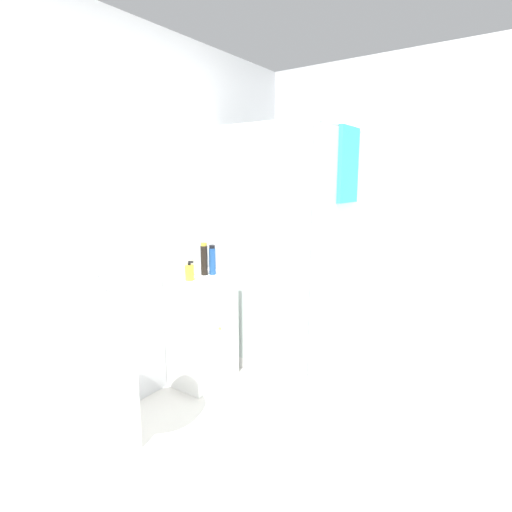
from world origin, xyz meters
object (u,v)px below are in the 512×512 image
at_px(sink, 120,339).
at_px(lotion_bottle_white, 190,268).
at_px(soap_dispenser, 189,272).
at_px(shampoo_bottle_blue, 212,260).
at_px(shampoo_bottle_tall_black, 204,259).

xyz_separation_m(sink, lotion_bottle_white, (0.81, 0.26, 0.22)).
relative_size(soap_dispenser, shampoo_bottle_blue, 0.63).
bearing_deg(soap_dispenser, shampoo_bottle_tall_black, 7.18).
relative_size(shampoo_bottle_tall_black, shampoo_bottle_blue, 1.09).
height_order(soap_dispenser, lotion_bottle_white, lotion_bottle_white).
distance_m(shampoo_bottle_blue, lotion_bottle_white, 0.17).
bearing_deg(sink, shampoo_bottle_tall_black, 12.52).
xyz_separation_m(shampoo_bottle_tall_black, shampoo_bottle_blue, (0.05, -0.04, -0.01)).
bearing_deg(sink, shampoo_bottle_blue, 9.58).
bearing_deg(sink, soap_dispenser, 13.81).
height_order(soap_dispenser, shampoo_bottle_blue, shampoo_bottle_blue).
distance_m(soap_dispenser, shampoo_bottle_blue, 0.23).
bearing_deg(shampoo_bottle_blue, sink, -170.42).
xyz_separation_m(soap_dispenser, lotion_bottle_white, (0.09, 0.08, 0.01)).
height_order(sink, shampoo_bottle_blue, shampoo_bottle_blue).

